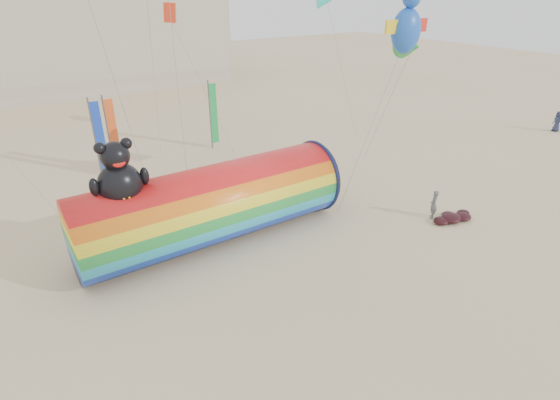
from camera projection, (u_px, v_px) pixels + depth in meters
ground at (289, 262)px, 19.88m from camera, size 160.00×160.00×0.00m
windsock_assembly at (212, 203)px, 20.90m from camera, size 12.92×3.93×5.96m
kite_handler at (434, 204)px, 23.34m from camera, size 0.69×0.66×1.59m
fabric_bundle at (453, 217)px, 23.35m from camera, size 2.62×1.35×0.41m
festival_banners at (145, 128)px, 29.68m from camera, size 9.15×0.97×5.20m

